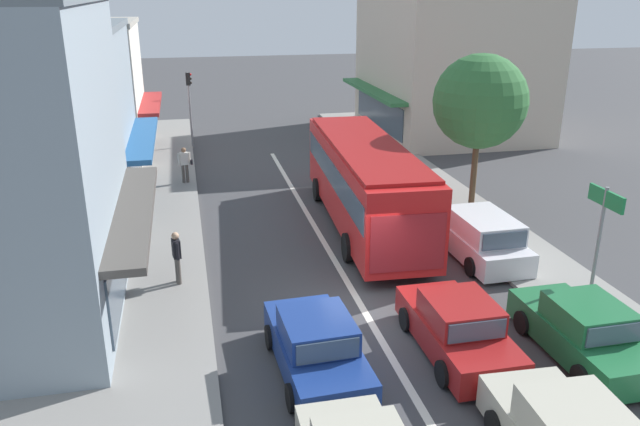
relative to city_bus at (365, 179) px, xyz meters
The scene contains 17 objects.
ground_plane 6.82m from the city_bus, 106.08° to the right, with size 140.00×140.00×0.00m, color #3F3F42.
lane_centre_line 3.48m from the city_bus, 128.30° to the right, with size 0.20×28.00×0.01m, color silver.
sidewalk_left 8.81m from the city_bus, behind, with size 5.20×44.00×0.14m, color gray.
kerb_right 4.76m from the city_bus, ahead, with size 2.80×44.00×0.12m, color gray.
shopfront_mid_block 13.08m from the city_bus, 157.73° to the left, with size 7.95×8.65×7.24m.
shopfront_far_end 17.94m from the city_bus, 132.16° to the left, with size 8.04×7.46×6.98m.
building_right_far 17.99m from the city_bus, 57.03° to the left, with size 9.95×10.97×9.41m.
city_bus is the anchor object (origin of this frame).
sedan_queue_gap_filler 8.87m from the city_bus, 91.21° to the right, with size 1.92×4.21×1.47m.
sedan_behind_bus_mid 9.70m from the city_bus, 112.84° to the right, with size 2.03×4.27×1.47m.
parked_sedan_kerb_front 10.05m from the city_bus, 74.03° to the right, with size 1.93×4.22×1.47m.
parked_wagon_kerb_second 4.76m from the city_bus, 50.76° to the right, with size 1.99×4.53×1.58m.
traffic_light_downstreet 15.17m from the city_bus, 113.31° to the left, with size 0.32×0.24×4.20m.
directional_road_sign 8.76m from the city_bus, 60.14° to the right, with size 0.10×1.40×3.60m.
street_tree_right 5.35m from the city_bus, ahead, with size 3.59×3.59×6.25m.
pedestrian_with_handbag_near 9.42m from the city_bus, 133.58° to the left, with size 0.65×0.33×1.63m.
pedestrian_browsing_midblock 7.81m from the city_bus, 151.96° to the right, with size 0.28×0.56×1.63m.
Camera 1 is at (-4.52, -14.81, 8.51)m, focal length 35.00 mm.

